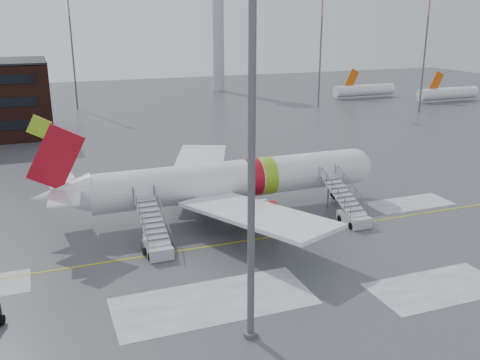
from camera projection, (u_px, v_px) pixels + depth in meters
name	position (u px, v px, depth m)	size (l,w,h in m)	color
ground	(242.00, 237.00, 48.42)	(260.00, 260.00, 0.00)	#494C4F
airliner	(224.00, 181.00, 53.18)	(35.03, 32.97, 11.18)	white
airstair_fwd	(350.00, 211.00, 51.66)	(2.05, 7.70, 3.48)	#B8BCC0
airstair_aft	(156.00, 239.00, 45.17)	(2.05, 7.70, 3.48)	#ABADB2
pushback_tug	(155.00, 244.00, 45.21)	(2.69, 2.11, 1.47)	black
light_mast_near	(252.00, 125.00, 29.46)	(1.20, 1.20, 25.93)	#595B60
control_tower	(218.00, 18.00, 137.99)	(6.40, 6.40, 30.00)	#B2B5BA
light_mast_far_ne	(321.00, 42.00, 114.05)	(1.20, 1.20, 24.25)	#595B60
light_mast_far_n	(72.00, 43.00, 111.29)	(1.20, 1.20, 24.25)	#595B60
light_mast_far_e	(426.00, 44.00, 107.01)	(1.20, 1.20, 24.25)	#595B60
distant_aircraft	(390.00, 100.00, 126.90)	(35.00, 18.00, 8.00)	#D8590C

